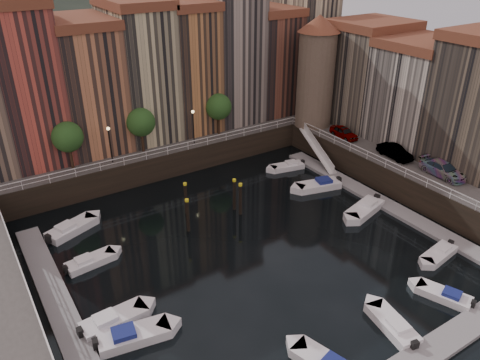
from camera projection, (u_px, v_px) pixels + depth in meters
ground at (246, 246)px, 42.28m from camera, size 200.00×200.00×0.00m
quay_far at (136, 139)px, 61.01m from camera, size 80.00×20.00×3.00m
quay_right at (459, 166)px, 53.57m from camera, size 20.00×36.00×3.00m
dock_left at (66, 322)px, 33.66m from camera, size 2.00×28.00×0.35m
dock_right at (379, 201)px, 49.25m from camera, size 2.00×28.00×0.35m
mountains at (19, 11)px, 121.64m from camera, size 145.00×100.00×18.00m
far_terrace at (162, 67)px, 56.40m from camera, size 48.70×10.30×17.50m
right_terrace at (421, 88)px, 53.48m from camera, size 9.30×24.30×14.00m
corner_tower at (316, 70)px, 58.06m from camera, size 5.20×5.20×13.80m
promenade_trees at (146, 121)px, 52.21m from camera, size 21.20×3.20×5.20m
street_lamps at (153, 129)px, 51.94m from camera, size 10.36×0.36×4.18m
railings at (217, 188)px, 44.19m from camera, size 36.08×34.04×0.52m
gangway at (317, 149)px, 57.10m from camera, size 2.78×8.32×3.73m
mooring_pilings at (213, 202)px, 45.98m from camera, size 6.17×3.42×3.78m
boat_left_1 at (132, 336)px, 32.15m from camera, size 5.34×2.69×1.20m
boat_left_2 at (113, 320)px, 33.49m from camera, size 5.10×2.15×1.16m
boat_left_3 at (90, 262)px, 39.67m from camera, size 4.46×2.06×1.01m
boat_left_4 at (71, 229)px, 44.07m from camera, size 5.22×3.54×1.18m
boat_right_0 at (439, 254)px, 40.67m from camera, size 4.32×2.10×0.97m
boat_right_2 at (365, 209)px, 47.29m from camera, size 5.42×3.14×1.21m
boat_right_3 at (319, 185)px, 51.84m from camera, size 5.34×3.02×1.20m
boat_right_4 at (288, 166)px, 56.30m from camera, size 4.38×2.33×0.98m
boat_near_2 at (393, 325)px, 33.10m from camera, size 2.50×4.80×1.08m
boat_near_3 at (445, 295)px, 35.91m from camera, size 2.83×4.34×0.98m
car_a at (344, 133)px, 56.89m from camera, size 1.85×4.09×1.36m
car_b at (395, 153)px, 51.64m from camera, size 1.72×4.34×1.40m
car_c at (443, 170)px, 47.67m from camera, size 2.33×5.15×1.46m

